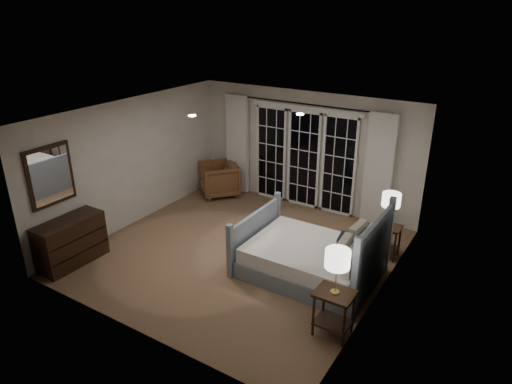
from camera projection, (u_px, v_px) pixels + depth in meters
The scene contains 20 objects.
floor at pixel (240, 252), 8.18m from camera, with size 5.00×5.00×0.00m, color brown.
ceiling at pixel (238, 115), 7.22m from camera, with size 5.00×5.00×0.00m, color white.
wall_left at pixel (133, 162), 8.92m from camera, with size 0.02×5.00×2.50m, color silver.
wall_right at pixel (385, 223), 6.47m from camera, with size 0.02×5.00×2.50m, color silver.
wall_back at pixel (305, 150), 9.65m from camera, with size 5.00×0.02×2.50m, color silver.
wall_front at pixel (128, 251), 5.74m from camera, with size 5.00×0.02×2.50m, color silver.
french_doors at pixel (304, 158), 9.68m from camera, with size 2.50×0.04×2.20m.
curtain_rod at pixel (305, 104), 9.19m from camera, with size 0.03×0.03×3.50m, color black.
curtain_left at pixel (237, 144), 10.41m from camera, with size 0.55×0.10×2.25m, color silver.
curtain_right at pixel (379, 170), 8.79m from camera, with size 0.55×0.10×2.25m, color silver.
downlight_a at pixel (300, 114), 7.30m from camera, with size 0.12×0.12×0.01m, color white.
downlight_b at pixel (192, 116), 7.20m from camera, with size 0.12×0.12×0.01m, color white.
bed at pixel (313, 258), 7.38m from camera, with size 2.13×1.52×1.24m.
nightstand_left at pixel (334, 307), 6.01m from camera, with size 0.51×0.41×0.66m.
nightstand_right at pixel (387, 236), 7.92m from camera, with size 0.45×0.36×0.59m.
lamp_left at pixel (338, 259), 5.73m from camera, with size 0.33×0.33×0.63m.
lamp_right at pixel (391, 200), 7.66m from camera, with size 0.31×0.31×0.61m.
armchair at pixel (219, 179), 10.49m from camera, with size 0.81×0.84×0.76m, color brown.
dresser at pixel (71, 242), 7.71m from camera, with size 0.49×1.15×0.81m.
mirror at pixel (50, 176), 7.38m from camera, with size 0.05×0.85×1.00m.
Camera 1 is at (4.03, -5.89, 4.15)m, focal length 32.00 mm.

